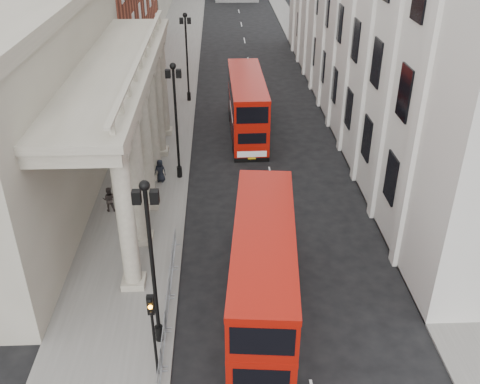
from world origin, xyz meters
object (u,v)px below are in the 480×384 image
(lamp_post_south, at_px, (151,255))
(pedestrian_c, at_px, (160,171))
(lamp_post_north, at_px, (187,51))
(pedestrian_b, at_px, (109,199))
(bus_near, at_px, (263,272))
(pedestrian_a, at_px, (142,226))
(lamp_post_mid, at_px, (176,114))
(bus_far, at_px, (247,105))
(traffic_light, at_px, (152,322))

(lamp_post_south, height_order, pedestrian_c, lamp_post_south)
(lamp_post_north, relative_size, pedestrian_b, 4.98)
(bus_near, relative_size, pedestrian_a, 6.15)
(lamp_post_south, xyz_separation_m, pedestrian_c, (-1.29, 15.39, -3.96))
(pedestrian_c, bearing_deg, lamp_post_mid, 37.36)
(pedestrian_a, relative_size, pedestrian_c, 1.15)
(lamp_post_south, height_order, bus_near, lamp_post_south)
(bus_near, distance_m, bus_far, 22.32)
(pedestrian_a, relative_size, pedestrian_b, 1.14)
(pedestrian_c, bearing_deg, bus_near, -54.02)
(lamp_post_north, relative_size, bus_near, 0.71)
(lamp_post_north, distance_m, bus_near, 30.84)
(lamp_post_north, relative_size, traffic_light, 1.93)
(lamp_post_mid, distance_m, lamp_post_north, 16.00)
(bus_far, height_order, pedestrian_c, bus_far)
(lamp_post_south, height_order, pedestrian_a, lamp_post_south)
(lamp_post_mid, distance_m, pedestrian_a, 8.91)
(bus_near, distance_m, pedestrian_b, 13.52)
(lamp_post_mid, xyz_separation_m, pedestrian_b, (-4.21, -4.48, -3.96))
(lamp_post_mid, bearing_deg, pedestrian_a, -102.28)
(bus_far, bearing_deg, pedestrian_a, -114.78)
(traffic_light, relative_size, pedestrian_b, 2.57)
(bus_near, height_order, pedestrian_c, bus_near)
(lamp_post_mid, relative_size, bus_near, 0.71)
(pedestrian_b, bearing_deg, lamp_post_south, 110.76)
(bus_far, bearing_deg, lamp_post_mid, -124.46)
(traffic_light, relative_size, bus_near, 0.37)
(pedestrian_a, bearing_deg, pedestrian_c, 100.45)
(bus_near, relative_size, pedestrian_c, 7.06)
(bus_near, bearing_deg, pedestrian_a, 140.40)
(traffic_light, xyz_separation_m, bus_near, (4.76, 3.65, -0.51))
(lamp_post_north, bearing_deg, pedestrian_a, -94.10)
(bus_near, height_order, pedestrian_a, bus_near)
(lamp_post_south, relative_size, bus_near, 0.71)
(lamp_post_north, bearing_deg, bus_far, -56.88)
(lamp_post_mid, relative_size, pedestrian_a, 4.37)
(lamp_post_south, bearing_deg, pedestrian_a, 101.86)
(traffic_light, xyz_separation_m, bus_far, (5.15, 25.97, -0.56))
(traffic_light, bearing_deg, bus_far, 78.78)
(lamp_post_mid, relative_size, bus_far, 0.73)
(bus_far, height_order, pedestrian_a, bus_far)
(pedestrian_a, bearing_deg, pedestrian_b, 140.25)
(bus_far, bearing_deg, pedestrian_b, -128.29)
(bus_far, xyz_separation_m, pedestrian_b, (-9.46, -12.43, -1.59))
(traffic_light, bearing_deg, lamp_post_south, 92.84)
(traffic_light, bearing_deg, bus_near, 37.50)
(lamp_post_north, bearing_deg, lamp_post_south, -90.00)
(pedestrian_a, height_order, pedestrian_b, pedestrian_a)
(bus_far, distance_m, pedestrian_c, 10.89)
(lamp_post_north, xyz_separation_m, bus_near, (4.86, -30.37, -2.32))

